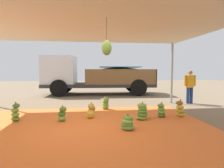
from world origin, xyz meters
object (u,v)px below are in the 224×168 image
Objects in this scene: cargo_truck_main at (94,76)px; banana_bunch_0 at (128,123)px; banana_bunch_5 at (180,109)px; banana_bunch_6 at (16,113)px; banana_bunch_4 at (161,111)px; worker_0 at (190,84)px; banana_bunch_9 at (91,111)px; banana_bunch_3 at (142,112)px; banana_bunch_8 at (106,104)px; banana_bunch_1 at (62,114)px.

banana_bunch_0 is at bearing -85.10° from cargo_truck_main.
cargo_truck_main is at bearing 112.63° from banana_bunch_5.
banana_bunch_6 is at bearing 178.74° from banana_bunch_5.
worker_0 is at bearing 44.78° from banana_bunch_4.
banana_bunch_4 is 0.98× the size of banana_bunch_9.
banana_bunch_3 reaches higher than banana_bunch_9.
banana_bunch_3 reaches higher than banana_bunch_4.
worker_0 is (3.63, 3.37, 0.72)m from banana_bunch_0.
worker_0 is at bearing 11.66° from banana_bunch_8.
banana_bunch_8 is at bearing 97.59° from banana_bunch_0.
banana_bunch_4 reaches higher than banana_bunch_1.
banana_bunch_6 is (-1.38, 0.17, 0.04)m from banana_bunch_1.
banana_bunch_3 reaches higher than banana_bunch_1.
banana_bunch_9 is 0.32× the size of worker_0.
banana_bunch_4 is (0.71, 0.23, -0.03)m from banana_bunch_3.
banana_bunch_9 is (-1.56, 0.37, -0.02)m from banana_bunch_3.
banana_bunch_9 is (-2.27, 0.14, 0.02)m from banana_bunch_4.
banana_bunch_9 is at bearing -155.08° from worker_0.
banana_bunch_9 is at bearing 2.15° from banana_bunch_6.
banana_bunch_0 is at bearing -29.34° from banana_bunch_1.
banana_bunch_0 is at bearing -53.80° from banana_bunch_9.
banana_bunch_5 reaches higher than banana_bunch_4.
banana_bunch_1 is at bearing -7.09° from banana_bunch_6.
banana_bunch_6 is 1.16× the size of banana_bunch_8.
worker_0 reaches higher than banana_bunch_4.
cargo_truck_main is (-0.29, 4.74, 0.96)m from banana_bunch_8.
banana_bunch_9 is at bearing -92.78° from cargo_truck_main.
banana_bunch_8 is at bearing 139.69° from banana_bunch_4.
banana_bunch_6 is at bearing 172.91° from banana_bunch_1.
banana_bunch_1 is 0.99× the size of banana_bunch_4.
banana_bunch_3 is at bearing -78.81° from cargo_truck_main.
banana_bunch_5 is 0.99× the size of banana_bunch_6.
banana_bunch_4 is at bearing -40.31° from banana_bunch_8.
banana_bunch_3 is (2.42, -0.12, 0.03)m from banana_bunch_1.
worker_0 reaches higher than banana_bunch_1.
banana_bunch_4 is at bearing -135.22° from worker_0.
banana_bunch_1 is at bearing -177.95° from banana_bunch_4.
banana_bunch_4 is (3.13, 0.11, -0.00)m from banana_bunch_1.
banana_bunch_4 is at bearing -3.61° from banana_bunch_9.
banana_bunch_4 is 3.28m from worker_0.
cargo_truck_main is at bearing 107.76° from banana_bunch_4.
banana_bunch_5 is (1.97, 1.06, 0.08)m from banana_bunch_0.
banana_bunch_8 is (-2.31, 1.49, -0.02)m from banana_bunch_5.
banana_bunch_0 is 0.30× the size of worker_0.
banana_bunch_8 is 4.85m from cargo_truck_main.
banana_bunch_3 is at bearing -2.78° from banana_bunch_1.
banana_bunch_9 reaches higher than banana_bunch_0.
banana_bunch_3 is 1.34m from banana_bunch_5.
banana_bunch_1 is 1.39m from banana_bunch_6.
banana_bunch_8 is at bearing -168.34° from worker_0.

